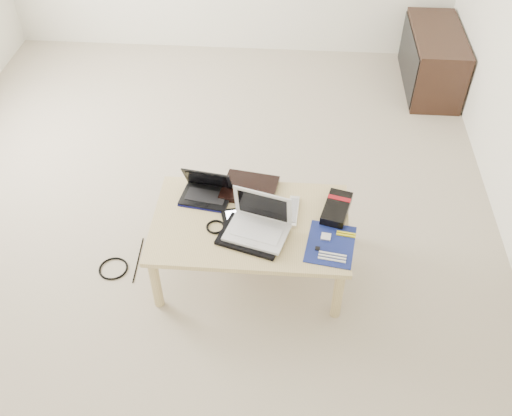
# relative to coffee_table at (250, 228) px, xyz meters

# --- Properties ---
(ground) EXTENTS (4.00, 4.00, 0.00)m
(ground) POSITION_rel_coffee_table_xyz_m (-0.42, 0.72, -0.35)
(ground) COLOR #AFA38D
(ground) RESTS_ON ground
(coffee_table) EXTENTS (1.10, 0.70, 0.40)m
(coffee_table) POSITION_rel_coffee_table_xyz_m (0.00, 0.00, 0.00)
(coffee_table) COLOR tan
(coffee_table) RESTS_ON ground
(media_cabinet) EXTENTS (0.41, 0.90, 0.50)m
(media_cabinet) POSITION_rel_coffee_table_xyz_m (1.35, 2.17, -0.10)
(media_cabinet) COLOR #382017
(media_cabinet) RESTS_ON ground
(book) EXTENTS (0.35, 0.31, 0.03)m
(book) POSITION_rel_coffee_table_xyz_m (-0.03, 0.26, 0.06)
(book) COLOR black
(book) RESTS_ON coffee_table
(netbook) EXTENTS (0.31, 0.25, 0.19)m
(netbook) POSITION_rel_coffee_table_xyz_m (-0.27, 0.19, 0.09)
(netbook) COLOR black
(netbook) RESTS_ON coffee_table
(tablet) EXTENTS (0.29, 0.24, 0.01)m
(tablet) POSITION_rel_coffee_table_xyz_m (-0.03, 0.01, 0.05)
(tablet) COLOR black
(tablet) RESTS_ON coffee_table
(remote) EXTENTS (0.07, 0.24, 0.02)m
(remote) POSITION_rel_coffee_table_xyz_m (0.24, 0.09, 0.06)
(remote) COLOR silver
(remote) RESTS_ON coffee_table
(neoprene_sleeve) EXTENTS (0.39, 0.33, 0.02)m
(neoprene_sleeve) POSITION_rel_coffee_table_xyz_m (0.02, -0.12, 0.06)
(neoprene_sleeve) COLOR black
(neoprene_sleeve) RESTS_ON coffee_table
(white_laptop) EXTENTS (0.37, 0.31, 0.23)m
(white_laptop) POSITION_rel_coffee_table_xyz_m (0.05, -0.08, 0.12)
(white_laptop) COLOR silver
(white_laptop) RESTS_ON neoprene_sleeve
(motherboard) EXTENTS (0.29, 0.35, 0.01)m
(motherboard) POSITION_rel_coffee_table_xyz_m (0.45, -0.14, 0.05)
(motherboard) COLOR #0C1451
(motherboard) RESTS_ON coffee_table
(gpu_box) EXTENTS (0.19, 0.29, 0.06)m
(gpu_box) POSITION_rel_coffee_table_xyz_m (0.48, 0.11, 0.08)
(gpu_box) COLOR black
(gpu_box) RESTS_ON coffee_table
(cable_coil) EXTENTS (0.13, 0.13, 0.01)m
(cable_coil) POSITION_rel_coffee_table_xyz_m (-0.19, -0.06, 0.05)
(cable_coil) COLOR black
(cable_coil) RESTS_ON coffee_table
(floor_cable_coil) EXTENTS (0.23, 0.23, 0.01)m
(floor_cable_coil) POSITION_rel_coffee_table_xyz_m (-0.83, -0.07, -0.35)
(floor_cable_coil) COLOR black
(floor_cable_coil) RESTS_ON ground
(floor_cable_trail) EXTENTS (0.02, 0.36, 0.01)m
(floor_cable_trail) POSITION_rel_coffee_table_xyz_m (-0.70, 0.01, -0.35)
(floor_cable_trail) COLOR black
(floor_cable_trail) RESTS_ON ground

